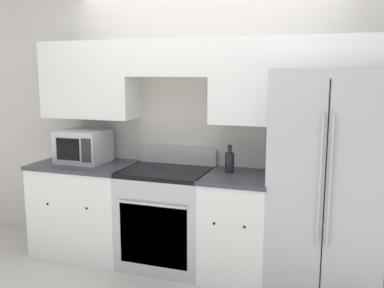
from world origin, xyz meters
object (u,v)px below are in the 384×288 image
oven_range (166,217)px  bottle (230,162)px  refrigerator (326,180)px  microwave (83,146)px

oven_range → bottle: bottle is taller
refrigerator → microwave: (-2.28, -0.02, 0.16)m
oven_range → microwave: (-0.89, 0.05, 0.60)m
microwave → bottle: microwave is taller
oven_range → refrigerator: 1.46m
oven_range → microwave: size_ratio=2.35×
refrigerator → bottle: (-0.82, 0.01, 0.10)m
refrigerator → microwave: bearing=-179.5°
microwave → bottle: bearing=1.2°
bottle → microwave: bearing=-178.8°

